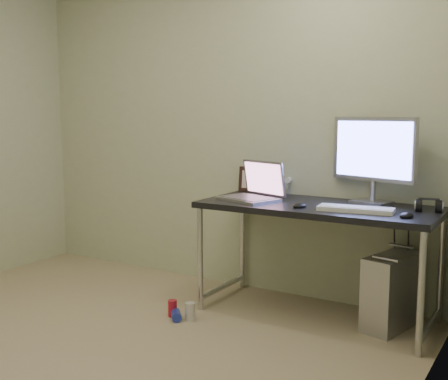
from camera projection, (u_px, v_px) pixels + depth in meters
floor at (52, 364)px, 3.01m from camera, size 3.50×3.50×0.00m
wall_back at (222, 124)px, 4.32m from camera, size 3.50×0.02×2.50m
wall_right at (390, 139)px, 1.94m from camera, size 0.02×3.50×2.50m
desk at (318, 217)px, 3.64m from camera, size 1.53×0.67×0.75m
tower_computer at (392, 291)px, 3.50m from camera, size 0.30×0.48×0.50m
cable_a at (395, 256)px, 3.69m from camera, size 0.01×0.16×0.69m
cable_b at (408, 262)px, 3.63m from camera, size 0.02×0.11×0.71m
can_red at (173, 308)px, 3.71m from camera, size 0.08×0.08×0.11m
can_white at (190, 312)px, 3.63m from camera, size 0.09×0.09×0.12m
can_blue at (176, 315)px, 3.65m from camera, size 0.12×0.13×0.06m
laptop at (254, 191)px, 3.82m from camera, size 0.46×0.41×0.26m
monitor at (373, 153)px, 3.63m from camera, size 0.59×0.23×0.56m
keyboard at (356, 209)px, 3.37m from camera, size 0.46×0.20×0.03m
mouse_right at (407, 214)px, 3.17m from camera, size 0.09×0.12×0.04m
mouse_left at (300, 204)px, 3.51m from camera, size 0.09×0.12×0.04m
headphones at (429, 207)px, 3.36m from camera, size 0.17×0.10×0.10m
picture_frame at (255, 179)px, 4.19m from camera, size 0.24×0.13×0.19m
webcam at (288, 182)px, 4.05m from camera, size 0.04×0.03×0.13m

